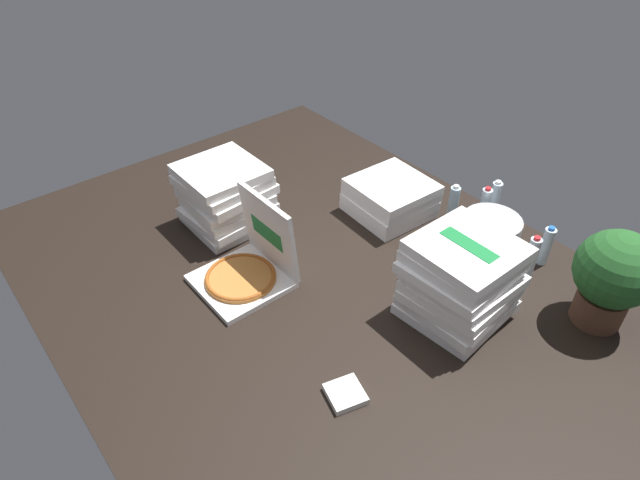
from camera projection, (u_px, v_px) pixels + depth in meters
name	position (u px, v px, depth m)	size (l,w,h in m)	color
ground_plane	(311.00, 276.00, 2.75)	(3.20, 2.40, 0.02)	black
open_pizza_box	(249.00, 265.00, 2.66)	(0.41, 0.42, 0.44)	white
pizza_stack_center_near	(226.00, 196.00, 2.97)	(0.45, 0.45, 0.36)	white
pizza_stack_left_far	(460.00, 281.00, 2.40)	(0.46, 0.45, 0.41)	white
pizza_stack_center_far	(390.00, 198.00, 3.10)	(0.44, 0.44, 0.21)	white
ice_bucket	(490.00, 232.00, 2.88)	(0.31, 0.31, 0.17)	#B7BABF
water_bottle_0	(532.00, 256.00, 2.69)	(0.06, 0.06, 0.23)	silver
water_bottle_1	(457.00, 238.00, 2.80)	(0.06, 0.06, 0.23)	white
water_bottle_2	(453.00, 203.00, 3.04)	(0.06, 0.06, 0.23)	silver
water_bottle_3	(487.00, 264.00, 2.64)	(0.06, 0.06, 0.23)	silver
water_bottle_4	(484.00, 205.00, 3.03)	(0.06, 0.06, 0.23)	silver
water_bottle_5	(494.00, 199.00, 3.08)	(0.06, 0.06, 0.23)	silver
water_bottle_6	(546.00, 246.00, 2.75)	(0.06, 0.06, 0.23)	silver
potted_plant	(613.00, 275.00, 2.33)	(0.35, 0.35, 0.48)	#513323
napkin_pile	(345.00, 394.00, 2.16)	(0.14, 0.14, 0.03)	white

